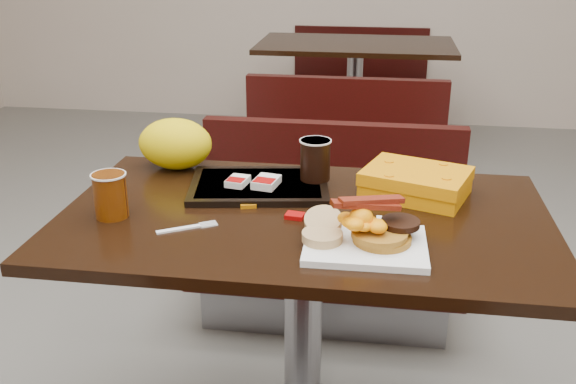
# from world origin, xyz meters

# --- Properties ---
(table_near) EXTENTS (1.20, 0.70, 0.75)m
(table_near) POSITION_xyz_m (0.00, 0.00, 0.38)
(table_near) COLOR black
(table_near) RESTS_ON floor
(bench_near_n) EXTENTS (1.00, 0.46, 0.72)m
(bench_near_n) POSITION_xyz_m (0.00, 0.70, 0.36)
(bench_near_n) COLOR black
(bench_near_n) RESTS_ON floor
(table_far) EXTENTS (1.20, 0.70, 0.75)m
(table_far) POSITION_xyz_m (0.00, 2.60, 0.38)
(table_far) COLOR black
(table_far) RESTS_ON floor
(bench_far_s) EXTENTS (1.00, 0.46, 0.72)m
(bench_far_s) POSITION_xyz_m (0.00, 1.90, 0.36)
(bench_far_s) COLOR black
(bench_far_s) RESTS_ON floor
(bench_far_n) EXTENTS (1.00, 0.46, 0.72)m
(bench_far_n) POSITION_xyz_m (0.00, 3.30, 0.36)
(bench_far_n) COLOR black
(bench_far_n) RESTS_ON floor
(platter) EXTENTS (0.27, 0.21, 0.02)m
(platter) POSITION_xyz_m (0.16, -0.17, 0.76)
(platter) COLOR white
(platter) RESTS_ON table_near
(pancake_stack) EXTENTS (0.14, 0.14, 0.03)m
(pancake_stack) POSITION_xyz_m (0.19, -0.16, 0.78)
(pancake_stack) COLOR #A9661C
(pancake_stack) RESTS_ON platter
(sausage_patty) EXTENTS (0.10, 0.10, 0.01)m
(sausage_patty) POSITION_xyz_m (0.23, -0.13, 0.80)
(sausage_patty) COLOR black
(sausage_patty) RESTS_ON pancake_stack
(scrambled_eggs) EXTENTS (0.11, 0.10, 0.05)m
(scrambled_eggs) POSITION_xyz_m (0.14, -0.16, 0.82)
(scrambled_eggs) COLOR #FFA005
(scrambled_eggs) RESTS_ON pancake_stack
(bacon_strips) EXTENTS (0.17, 0.12, 0.01)m
(bacon_strips) POSITION_xyz_m (0.15, -0.15, 0.85)
(bacon_strips) COLOR #4D1605
(bacon_strips) RESTS_ON scrambled_eggs
(muffin_bottom) EXTENTS (0.10, 0.10, 0.02)m
(muffin_bottom) POSITION_xyz_m (0.06, -0.17, 0.78)
(muffin_bottom) COLOR tan
(muffin_bottom) RESTS_ON platter
(muffin_top) EXTENTS (0.09, 0.09, 0.05)m
(muffin_top) POSITION_xyz_m (0.06, -0.12, 0.79)
(muffin_top) COLOR tan
(muffin_top) RESTS_ON platter
(coffee_cup_near) EXTENTS (0.09, 0.09, 0.11)m
(coffee_cup_near) POSITION_xyz_m (-0.46, -0.08, 0.81)
(coffee_cup_near) COLOR #7F3904
(coffee_cup_near) RESTS_ON table_near
(fork) EXTENTS (0.14, 0.10, 0.00)m
(fork) POSITION_xyz_m (-0.28, -0.14, 0.75)
(fork) COLOR white
(fork) RESTS_ON table_near
(knife) EXTENTS (0.02, 0.16, 0.00)m
(knife) POSITION_xyz_m (0.18, -0.07, 0.75)
(knife) COLOR white
(knife) RESTS_ON table_near
(condiment_syrup) EXTENTS (0.05, 0.04, 0.01)m
(condiment_syrup) POSITION_xyz_m (-0.15, 0.02, 0.75)
(condiment_syrup) COLOR #A95D07
(condiment_syrup) RESTS_ON table_near
(condiment_ketchup) EXTENTS (0.05, 0.04, 0.01)m
(condiment_ketchup) POSITION_xyz_m (-0.02, -0.03, 0.76)
(condiment_ketchup) COLOR #8C0504
(condiment_ketchup) RESTS_ON table_near
(tray) EXTENTS (0.40, 0.31, 0.02)m
(tray) POSITION_xyz_m (-0.14, 0.15, 0.76)
(tray) COLOR black
(tray) RESTS_ON table_near
(hashbrown_sleeve_left) EXTENTS (0.06, 0.08, 0.02)m
(hashbrown_sleeve_left) POSITION_xyz_m (-0.19, 0.12, 0.78)
(hashbrown_sleeve_left) COLOR silver
(hashbrown_sleeve_left) RESTS_ON tray
(hashbrown_sleeve_right) EXTENTS (0.07, 0.09, 0.02)m
(hashbrown_sleeve_right) POSITION_xyz_m (-0.12, 0.13, 0.78)
(hashbrown_sleeve_right) COLOR silver
(hashbrown_sleeve_right) RESTS_ON tray
(coffee_cup_far) EXTENTS (0.09, 0.09, 0.11)m
(coffee_cup_far) POSITION_xyz_m (0.00, 0.20, 0.82)
(coffee_cup_far) COLOR black
(coffee_cup_far) RESTS_ON tray
(clamshell) EXTENTS (0.31, 0.27, 0.07)m
(clamshell) POSITION_xyz_m (0.27, 0.16, 0.79)
(clamshell) COLOR orange
(clamshell) RESTS_ON table_near
(paper_bag) EXTENTS (0.23, 0.19, 0.15)m
(paper_bag) POSITION_xyz_m (-0.41, 0.27, 0.82)
(paper_bag) COLOR yellow
(paper_bag) RESTS_ON table_near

